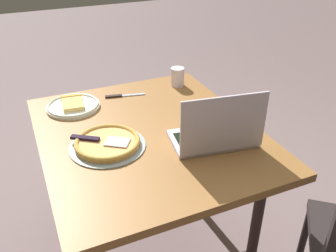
{
  "coord_description": "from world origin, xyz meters",
  "views": [
    {
      "loc": [
        1.27,
        -0.46,
        1.56
      ],
      "look_at": [
        0.05,
        0.07,
        0.78
      ],
      "focal_mm": 38.7,
      "sensor_mm": 36.0,
      "label": 1
    }
  ],
  "objects_px": {
    "dining_table": "(149,146)",
    "drink_cup": "(177,77)",
    "pizza_tray": "(107,143)",
    "pizza_plate": "(73,105)",
    "table_knife": "(121,96)",
    "laptop": "(216,133)"
  },
  "relations": [
    {
      "from": "pizza_plate",
      "to": "dining_table",
      "type": "bearing_deg",
      "value": 35.88
    },
    {
      "from": "dining_table",
      "to": "drink_cup",
      "type": "relative_size",
      "value": 10.49
    },
    {
      "from": "pizza_plate",
      "to": "drink_cup",
      "type": "height_order",
      "value": "drink_cup"
    },
    {
      "from": "dining_table",
      "to": "pizza_tray",
      "type": "distance_m",
      "value": 0.22
    },
    {
      "from": "dining_table",
      "to": "pizza_tray",
      "type": "xyz_separation_m",
      "value": [
        0.05,
        -0.2,
        0.09
      ]
    },
    {
      "from": "dining_table",
      "to": "table_knife",
      "type": "xyz_separation_m",
      "value": [
        -0.38,
        -0.0,
        0.08
      ]
    },
    {
      "from": "laptop",
      "to": "drink_cup",
      "type": "distance_m",
      "value": 0.62
    },
    {
      "from": "pizza_tray",
      "to": "pizza_plate",
      "type": "bearing_deg",
      "value": -171.42
    },
    {
      "from": "dining_table",
      "to": "table_knife",
      "type": "distance_m",
      "value": 0.39
    },
    {
      "from": "dining_table",
      "to": "drink_cup",
      "type": "bearing_deg",
      "value": 140.4
    },
    {
      "from": "table_knife",
      "to": "pizza_tray",
      "type": "bearing_deg",
      "value": -24.12
    },
    {
      "from": "pizza_tray",
      "to": "table_knife",
      "type": "bearing_deg",
      "value": 155.88
    },
    {
      "from": "pizza_plate",
      "to": "drink_cup",
      "type": "bearing_deg",
      "value": 93.7
    },
    {
      "from": "dining_table",
      "to": "table_knife",
      "type": "relative_size",
      "value": 5.13
    },
    {
      "from": "pizza_plate",
      "to": "table_knife",
      "type": "bearing_deg",
      "value": 96.38
    },
    {
      "from": "pizza_tray",
      "to": "drink_cup",
      "type": "distance_m",
      "value": 0.68
    },
    {
      "from": "pizza_tray",
      "to": "table_knife",
      "type": "height_order",
      "value": "pizza_tray"
    },
    {
      "from": "pizza_plate",
      "to": "table_knife",
      "type": "height_order",
      "value": "pizza_plate"
    },
    {
      "from": "pizza_tray",
      "to": "drink_cup",
      "type": "height_order",
      "value": "drink_cup"
    },
    {
      "from": "dining_table",
      "to": "pizza_plate",
      "type": "relative_size",
      "value": 4.12
    },
    {
      "from": "pizza_plate",
      "to": "pizza_tray",
      "type": "height_order",
      "value": "same"
    },
    {
      "from": "dining_table",
      "to": "pizza_tray",
      "type": "relative_size",
      "value": 3.42
    }
  ]
}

